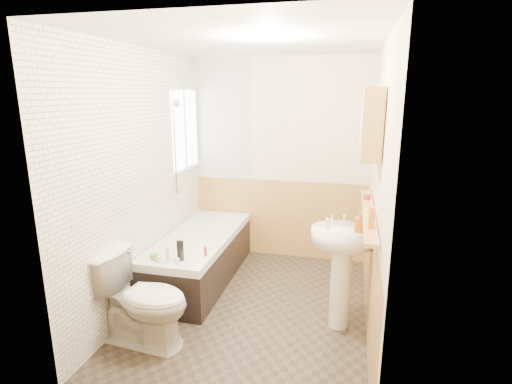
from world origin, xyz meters
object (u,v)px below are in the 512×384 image
pine_shelf (368,213)px  medicine_cabinet (371,123)px  sink (342,257)px  toilet (142,299)px  bathtub (200,256)px

pine_shelf → medicine_cabinet: bearing=-171.2°
sink → medicine_cabinet: 1.18m
toilet → sink: bearing=-62.6°
bathtub → toilet: toilet is taller
medicine_cabinet → toilet: bearing=-159.4°
medicine_cabinet → sink: bearing=-171.6°
pine_shelf → medicine_cabinet: 0.76m
toilet → pine_shelf: bearing=-64.0°
toilet → bathtub: bearing=4.2°
bathtub → sink: bearing=-20.7°
bathtub → toilet: size_ratio=2.19×
sink → medicine_cabinet: (0.17, 0.03, 1.17)m
bathtub → medicine_cabinet: size_ratio=2.87×
toilet → sink: size_ratio=0.77×
sink → medicine_cabinet: size_ratio=1.69×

